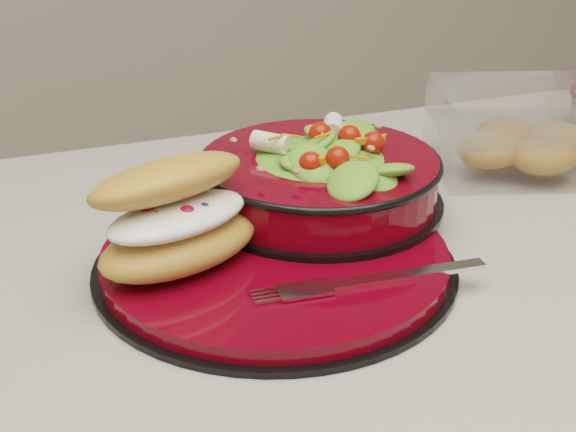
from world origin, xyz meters
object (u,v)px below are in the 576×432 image
object	(u,v)px
dinner_plate	(276,259)
pastry_box	(526,133)
fork	(377,279)
salad_bowl	(319,170)
croissant	(176,216)

from	to	relation	value
dinner_plate	pastry_box	bearing A→B (deg)	19.51
dinner_plate	fork	xyz separation A→B (m)	(0.06, -0.08, 0.01)
fork	salad_bowl	bearing A→B (deg)	-0.75
croissant	pastry_box	distance (m)	0.45
fork	pastry_box	size ratio (longest dim) A/B	0.76
dinner_plate	fork	world-z (taller)	fork
croissant	dinner_plate	bearing A→B (deg)	-24.37
croissant	fork	xyz separation A→B (m)	(0.14, -0.09, -0.04)
croissant	pastry_box	size ratio (longest dim) A/B	0.70
dinner_plate	pastry_box	size ratio (longest dim) A/B	1.35
salad_bowl	fork	world-z (taller)	salad_bowl
salad_bowl	croissant	size ratio (longest dim) A/B	1.46
salad_bowl	pastry_box	bearing A→B (deg)	10.03
salad_bowl	pastry_box	xyz separation A→B (m)	(0.28, 0.05, -0.01)
dinner_plate	salad_bowl	bearing A→B (deg)	45.92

